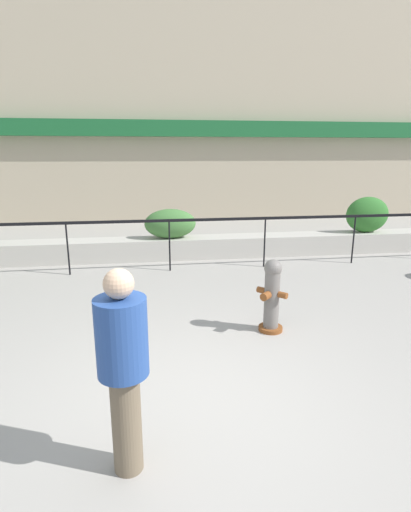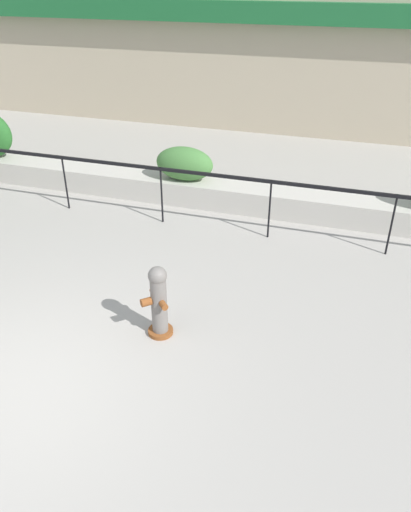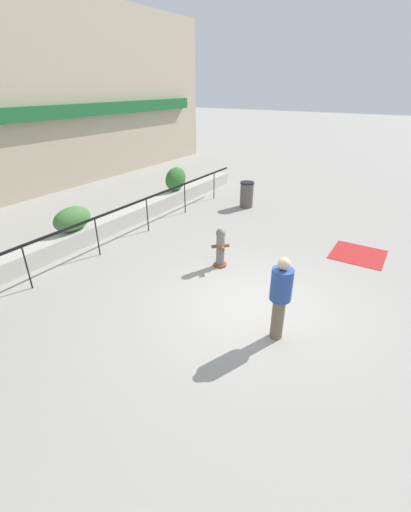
# 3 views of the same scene
# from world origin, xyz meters

# --- Properties ---
(ground_plane) EXTENTS (120.00, 120.00, 0.00)m
(ground_plane) POSITION_xyz_m (0.00, 0.00, 0.00)
(ground_plane) COLOR #9E9991
(planter_wall_low) EXTENTS (18.00, 0.70, 0.50)m
(planter_wall_low) POSITION_xyz_m (0.00, 6.00, 0.25)
(planter_wall_low) COLOR #B7B2A8
(planter_wall_low) RESTS_ON ground
(fence_railing_segment) EXTENTS (15.00, 0.05, 1.15)m
(fence_railing_segment) POSITION_xyz_m (-0.00, 4.90, 1.02)
(fence_railing_segment) COLOR black
(fence_railing_segment) RESTS_ON ground
(hedge_bush_1) EXTENTS (1.25, 0.64, 0.72)m
(hedge_bush_1) POSITION_xyz_m (0.09, 6.00, 0.86)
(hedge_bush_1) COLOR #427538
(hedge_bush_1) RESTS_ON planter_wall_low
(fire_hydrant) EXTENTS (0.50, 0.50, 1.08)m
(fire_hydrant) POSITION_xyz_m (1.28, 1.62, 0.55)
(fire_hydrant) COLOR brown
(fire_hydrant) RESTS_ON ground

